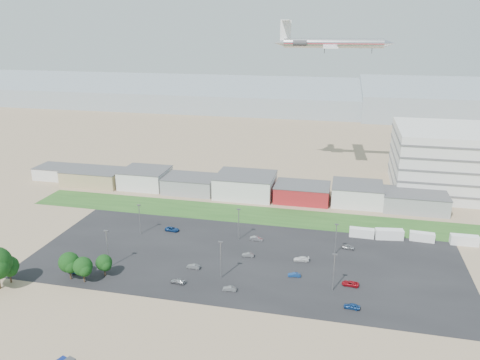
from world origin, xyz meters
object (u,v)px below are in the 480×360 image
(parked_car_0, at_px, (350,284))
(parked_car_8, at_px, (348,247))
(box_trailer_a, at_px, (362,233))
(parked_car_3, at_px, (178,281))
(parked_car_13, at_px, (230,289))
(airliner, at_px, (333,43))
(parked_car_1, at_px, (294,275))
(parked_car_7, at_px, (248,255))
(parked_car_11, at_px, (256,239))
(parked_car_12, at_px, (301,259))
(parked_car_4, at_px, (193,266))
(parked_car_10, at_px, (76,271))
(parked_car_9, at_px, (172,229))
(parked_car_2, at_px, (352,306))

(parked_car_0, height_order, parked_car_8, parked_car_8)
(box_trailer_a, bearing_deg, parked_car_3, -138.86)
(parked_car_0, xyz_separation_m, parked_car_13, (-29.07, -9.11, -0.02))
(box_trailer_a, xyz_separation_m, airliner, (-14.43, 60.68, 54.52))
(parked_car_0, xyz_separation_m, parked_car_1, (-14.29, 1.29, -0.05))
(parked_car_1, distance_m, parked_car_7, 16.36)
(parked_car_11, relative_size, parked_car_12, 0.91)
(parked_car_12, bearing_deg, airliner, 170.93)
(parked_car_0, xyz_separation_m, parked_car_4, (-41.36, -0.42, 0.01))
(parked_car_10, relative_size, parked_car_11, 1.05)
(airliner, xyz_separation_m, parked_car_7, (-17.18, -81.48, -55.35))
(parked_car_9, height_order, parked_car_10, parked_car_9)
(airliner, bearing_deg, parked_car_2, -86.77)
(parked_car_0, relative_size, parked_car_10, 1.05)
(parked_car_0, distance_m, parked_car_7, 29.97)
(parked_car_0, height_order, parked_car_4, parked_car_4)
(parked_car_2, bearing_deg, airliner, -168.74)
(parked_car_13, bearing_deg, parked_car_3, -94.68)
(airliner, xyz_separation_m, parked_car_4, (-30.14, -91.47, -55.32))
(airliner, distance_m, parked_car_10, 129.67)
(parked_car_8, bearing_deg, parked_car_1, 149.29)
(parked_car_1, xyz_separation_m, parked_car_12, (0.90, 9.02, 0.08))
(box_trailer_a, bearing_deg, parked_car_8, -111.62)
(parked_car_9, distance_m, parked_car_10, 34.62)
(parked_car_2, height_order, parked_car_10, parked_car_2)
(parked_car_4, bearing_deg, parked_car_7, 131.68)
(airliner, relative_size, parked_car_9, 10.59)
(parked_car_0, distance_m, parked_car_11, 34.72)
(parked_car_10, bearing_deg, parked_car_1, -84.74)
(parked_car_8, distance_m, parked_car_9, 54.98)
(box_trailer_a, bearing_deg, parked_car_10, -150.69)
(parked_car_7, bearing_deg, parked_car_12, 88.57)
(parked_car_8, bearing_deg, parked_car_9, 93.62)
(box_trailer_a, xyz_separation_m, parked_car_1, (-17.50, -29.08, -0.85))
(parked_car_3, distance_m, parked_car_7, 23.28)
(parked_car_2, distance_m, parked_car_3, 43.30)
(airliner, height_order, parked_car_2, airliner)
(parked_car_2, distance_m, parked_car_11, 41.86)
(parked_car_7, distance_m, parked_car_9, 29.71)
(box_trailer_a, bearing_deg, parked_car_1, -120.21)
(airliner, height_order, parked_car_1, airliner)
(parked_car_0, bearing_deg, airliner, -167.50)
(parked_car_11, height_order, parked_car_13, parked_car_11)
(parked_car_0, distance_m, parked_car_9, 59.63)
(parked_car_12, bearing_deg, parked_car_4, -76.55)
(box_trailer_a, xyz_separation_m, parked_car_9, (-58.94, -9.14, -0.77))
(parked_car_8, bearing_deg, parked_car_12, 133.74)
(box_trailer_a, height_order, parked_car_0, box_trailer_a)
(box_trailer_a, height_order, parked_car_13, box_trailer_a)
(parked_car_7, height_order, parked_car_13, parked_car_13)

